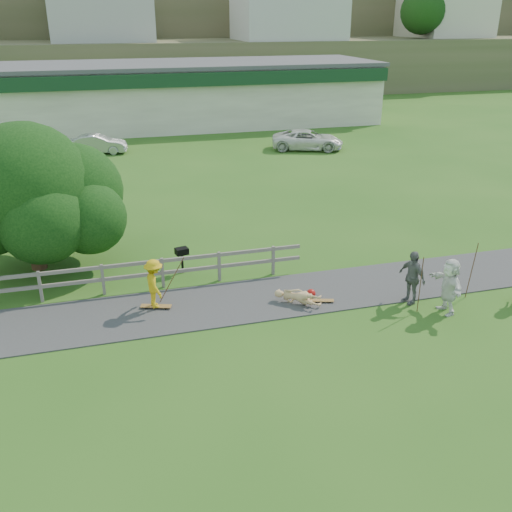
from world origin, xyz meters
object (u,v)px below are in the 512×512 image
object	(u,v)px
spectator_d	(449,286)
skater_rider	(155,286)
tree	(32,218)
car_white	(308,140)
bbq	(182,260)
skater_fallen	(298,297)
car_silver	(97,144)
spectator_b	(412,277)

from	to	relation	value
spectator_d	skater_rider	bearing A→B (deg)	-103.62
skater_rider	tree	bearing A→B (deg)	30.83
car_white	tree	world-z (taller)	tree
skater_rider	bbq	distance (m)	2.88
skater_fallen	car_silver	world-z (taller)	car_silver
car_silver	spectator_b	bearing A→B (deg)	-149.50
skater_fallen	tree	distance (m)	10.07
car_silver	car_white	size ratio (longest dim) A/B	0.79
skater_rider	spectator_b	size ratio (longest dim) A/B	0.89
bbq	spectator_d	bearing A→B (deg)	-46.88
skater_fallen	spectator_d	world-z (taller)	spectator_d
car_silver	bbq	world-z (taller)	car_silver
spectator_d	car_white	world-z (taller)	spectator_d
car_white	car_silver	bearing A→B (deg)	98.59
spectator_d	tree	xyz separation A→B (m)	(-12.73, 7.12, 1.07)
skater_rider	car_silver	xyz separation A→B (m)	(-1.24, 23.53, -0.17)
skater_fallen	tree	xyz separation A→B (m)	(-8.34, 5.38, 1.70)
skater_fallen	car_white	size ratio (longest dim) A/B	0.32
skater_rider	tree	world-z (taller)	tree
spectator_b	car_white	xyz separation A→B (m)	(4.83, 22.59, -0.23)
car_silver	tree	size ratio (longest dim) A/B	0.53
spectator_d	tree	bearing A→B (deg)	-115.98
car_silver	tree	xyz separation A→B (m)	(-2.60, -19.10, 1.35)
car_silver	tree	world-z (taller)	tree
spectator_b	car_silver	distance (m)	26.99
spectator_b	car_white	distance (m)	23.10
bbq	spectator_b	bearing A→B (deg)	-44.73
skater_fallen	spectator_d	size ratio (longest dim) A/B	0.85
skater_fallen	spectator_d	distance (m)	4.77
bbq	tree	bearing A→B (deg)	147.78
spectator_d	bbq	xyz separation A→B (m)	(-7.62, 5.26, -0.43)
spectator_b	car_silver	size ratio (longest dim) A/B	0.47
skater_rider	skater_fallen	distance (m)	4.63
skater_rider	tree	size ratio (longest dim) A/B	0.22
skater_fallen	spectator_b	bearing A→B (deg)	-63.80
spectator_d	car_white	bearing A→B (deg)	173.46
skater_fallen	car_silver	xyz separation A→B (m)	(-5.74, 24.48, 0.36)
car_silver	skater_rider	bearing A→B (deg)	-166.75
skater_rider	car_silver	size ratio (longest dim) A/B	0.42
car_white	bbq	xyz separation A→B (m)	(-11.67, -18.23, -0.20)
car_silver	tree	distance (m)	19.32
car_white	skater_fallen	bearing A→B (deg)	178.26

